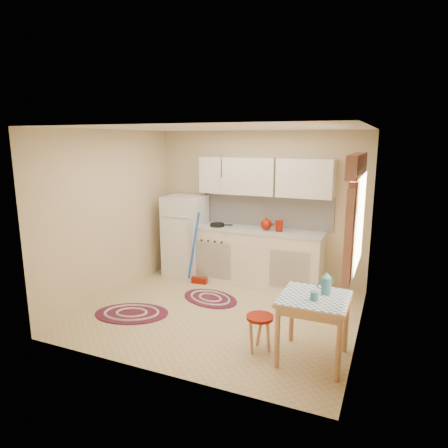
# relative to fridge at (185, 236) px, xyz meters

# --- Properties ---
(room_shell) EXTENTS (3.64, 3.60, 2.52)m
(room_shell) POSITION_rel_fridge_xyz_m (1.39, -1.01, 0.90)
(room_shell) COLOR tan
(room_shell) RESTS_ON ground
(fridge) EXTENTS (0.65, 0.60, 1.40)m
(fridge) POSITION_rel_fridge_xyz_m (0.00, 0.00, 0.00)
(fridge) COLOR white
(fridge) RESTS_ON ground
(broom) EXTENTS (0.29, 0.15, 1.20)m
(broom) POSITION_rel_fridge_xyz_m (0.45, -0.35, -0.10)
(broom) COLOR blue
(broom) RESTS_ON ground
(base_cabinets) EXTENTS (2.25, 0.60, 0.88)m
(base_cabinets) POSITION_rel_fridge_xyz_m (1.26, 0.05, -0.26)
(base_cabinets) COLOR silver
(base_cabinets) RESTS_ON ground
(countertop) EXTENTS (2.27, 0.62, 0.04)m
(countertop) POSITION_rel_fridge_xyz_m (1.26, 0.05, 0.20)
(countertop) COLOR #B8B8AF
(countertop) RESTS_ON base_cabinets
(frying_pan) EXTENTS (0.29, 0.29, 0.05)m
(frying_pan) POSITION_rel_fridge_xyz_m (0.62, 0.00, 0.24)
(frying_pan) COLOR black
(frying_pan) RESTS_ON countertop
(red_kettle) EXTENTS (0.23, 0.21, 0.20)m
(red_kettle) POSITION_rel_fridge_xyz_m (1.46, 0.05, 0.32)
(red_kettle) COLOR maroon
(red_kettle) RESTS_ON countertop
(red_canister) EXTENTS (0.14, 0.14, 0.16)m
(red_canister) POSITION_rel_fridge_xyz_m (1.68, 0.05, 0.30)
(red_canister) COLOR maroon
(red_canister) RESTS_ON countertop
(table) EXTENTS (0.72, 0.72, 0.72)m
(table) POSITION_rel_fridge_xyz_m (2.63, -1.96, -0.34)
(table) COLOR tan
(table) RESTS_ON ground
(stool) EXTENTS (0.39, 0.39, 0.42)m
(stool) POSITION_rel_fridge_xyz_m (2.05, -2.01, -0.49)
(stool) COLOR maroon
(stool) RESTS_ON ground
(coffee_pot) EXTENTS (0.16, 0.15, 0.26)m
(coffee_pot) POSITION_rel_fridge_xyz_m (2.73, -1.84, 0.15)
(coffee_pot) COLOR #2A6983
(coffee_pot) RESTS_ON table
(mug) EXTENTS (0.09, 0.09, 0.10)m
(mug) POSITION_rel_fridge_xyz_m (2.64, -2.06, 0.07)
(mug) COLOR #2A6983
(mug) RESTS_ON table
(rug_center) EXTENTS (1.06, 0.86, 0.02)m
(rug_center) POSITION_rel_fridge_xyz_m (0.89, -0.88, -0.69)
(rug_center) COLOR maroon
(rug_center) RESTS_ON ground
(rug_left) EXTENTS (1.18, 0.97, 0.02)m
(rug_left) POSITION_rel_fridge_xyz_m (0.12, -1.79, -0.69)
(rug_left) COLOR maroon
(rug_left) RESTS_ON ground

